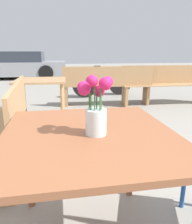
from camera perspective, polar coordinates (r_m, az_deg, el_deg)
table_front at (r=1.20m, az=-1.81°, el=-9.42°), size 0.92×0.99×0.74m
flower_vase at (r=1.09m, az=-0.19°, el=0.74°), size 0.17×0.16×0.30m
bench_near at (r=2.37m, az=-21.44°, el=-2.63°), size 0.48×1.49×0.85m
bench_middle at (r=4.71m, az=3.01°, el=7.31°), size 1.92×0.48×0.85m
bench_far at (r=5.13m, az=17.38°, el=7.32°), size 1.95×0.39×0.85m
table_back at (r=3.66m, az=-14.18°, el=6.47°), size 0.82×0.77×0.72m
bicycle at (r=5.77m, az=1.98°, el=7.71°), size 1.66×0.53×0.80m
parked_car at (r=10.35m, az=-20.11°, el=11.37°), size 4.28×1.93×1.14m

